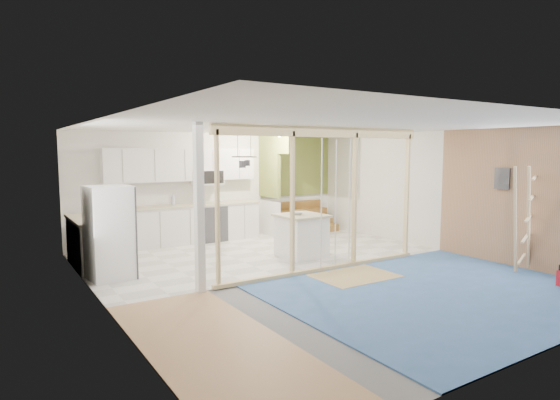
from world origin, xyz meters
TOP-DOWN VIEW (x-y plane):
  - room at (0.00, 0.00)m, footprint 7.01×8.01m
  - floor_overlays at (0.07, 0.06)m, footprint 7.00×8.00m
  - stud_frame at (-0.27, -0.00)m, footprint 4.66×0.14m
  - base_cabinets at (-1.61, 3.36)m, footprint 4.45×2.24m
  - upper_cabinets at (-0.84, 3.82)m, footprint 3.60×0.41m
  - green_partition at (2.04, 3.66)m, footprint 2.25×1.51m
  - pot_rack at (-0.31, 1.89)m, footprint 0.52×0.52m
  - sheathing_panel at (3.48, -2.00)m, footprint 0.02×4.00m
  - electrical_panel at (3.43, -1.40)m, footprint 0.04×0.30m
  - ceiling_light at (1.40, 3.00)m, footprint 0.32×0.32m
  - fridge at (-3.08, 1.52)m, footprint 0.76×0.73m
  - island at (0.57, 1.10)m, footprint 0.94×0.94m
  - bowl at (0.48, 1.14)m, footprint 0.33×0.33m
  - soap_bottle_a at (-1.15, 3.80)m, footprint 0.14×0.14m
  - soap_bottle_b at (-0.55, 3.65)m, footprint 0.10×0.10m
  - ladder at (3.17, -2.01)m, footprint 1.01×0.18m

SIDE VIEW (x-z plane):
  - floor_overlays at x=0.07m, z-range 0.00..0.02m
  - island at x=0.57m, z-range 0.00..0.89m
  - base_cabinets at x=-1.61m, z-range 0.00..0.93m
  - fridge at x=-3.08m, z-range 0.00..1.59m
  - bowl at x=0.48m, z-range 0.89..0.95m
  - green_partition at x=2.04m, z-range -0.36..2.24m
  - ladder at x=3.17m, z-range 0.02..1.92m
  - soap_bottle_b at x=-0.55m, z-range 0.93..1.14m
  - soap_bottle_a at x=-1.15m, z-range 0.93..1.19m
  - sheathing_panel at x=3.48m, z-range 0.00..2.60m
  - room at x=0.00m, z-range 0.00..2.61m
  - stud_frame at x=-0.27m, z-range 0.31..2.91m
  - electrical_panel at x=3.43m, z-range 1.45..1.85m
  - upper_cabinets at x=-0.84m, z-range 1.39..2.25m
  - pot_rack at x=-0.31m, z-range 1.64..2.36m
  - ceiling_light at x=1.40m, z-range 2.50..2.58m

